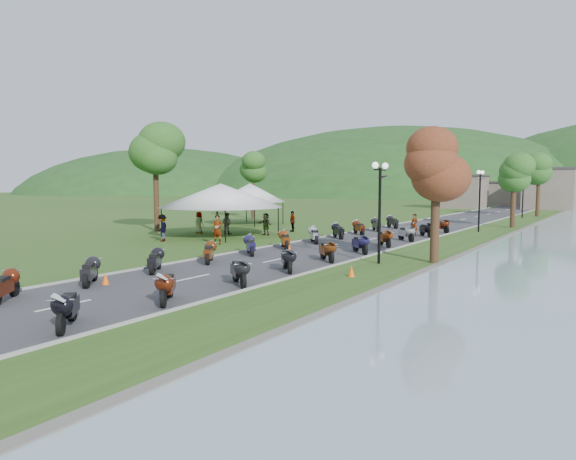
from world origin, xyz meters
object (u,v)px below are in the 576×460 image
Objects in this scene: pedestrian_b at (227,234)px; pedestrian_c at (163,241)px; pedestrian_a at (218,244)px; vendor_tent_main at (221,210)px.

pedestrian_c reaches higher than pedestrian_b.
pedestrian_c is (-0.48, -6.23, 0.00)m from pedestrian_b.
pedestrian_a is 6.68m from pedestrian_b.
vendor_tent_main is 3.18× the size of pedestrian_a.
pedestrian_a is at bearing 72.01° from pedestrian_c.
pedestrian_a reaches higher than pedestrian_c.
pedestrian_c is (-0.94, -5.05, -2.00)m from vendor_tent_main.
vendor_tent_main reaches higher than pedestrian_a.
pedestrian_b is at bearing 111.39° from vendor_tent_main.
pedestrian_b is (-3.89, 5.44, 0.00)m from pedestrian_a.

